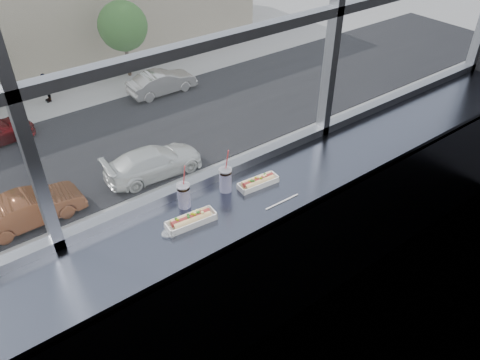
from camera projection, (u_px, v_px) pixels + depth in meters
wall_back_lower at (214, 242)px, 3.34m from camera, size 6.00×0.00×6.00m
counter at (237, 205)px, 2.86m from camera, size 6.00×0.55×0.06m
counter_fascia at (261, 288)px, 3.00m from camera, size 6.00×0.04×1.04m
hotdog_tray_left at (191, 220)px, 2.66m from camera, size 0.30×0.12×0.07m
hotdog_tray_right at (258, 182)px, 2.96m from camera, size 0.28×0.11×0.07m
soda_cup_left at (184, 195)px, 2.75m from camera, size 0.08×0.08×0.30m
soda_cup_right at (225, 179)px, 2.88m from camera, size 0.08×0.08×0.30m
loose_straw at (282, 202)px, 2.83m from camera, size 0.25×0.01×0.01m
wrapper at (170, 232)px, 2.60m from camera, size 0.10×0.07×0.03m
car_far_c at (162, 79)px, 30.74m from camera, size 2.54×6.06×2.02m
car_near_d at (153, 158)px, 23.21m from camera, size 2.70×5.92×1.93m
car_near_c at (28, 204)px, 20.24m from camera, size 2.67×6.08×2.01m
pedestrian_c at (45, 85)px, 29.72m from camera, size 0.76×1.02×2.29m
tree_right at (123, 26)px, 31.61m from camera, size 3.37×3.37×5.26m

